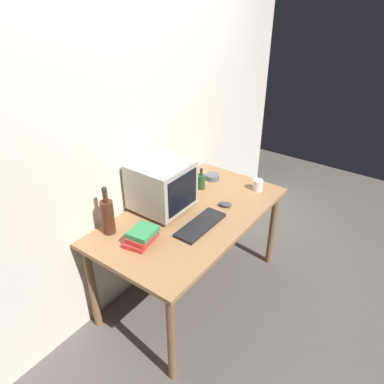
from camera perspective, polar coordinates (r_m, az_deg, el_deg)
ground_plane at (r=3.14m, az=0.00°, el=-14.92°), size 6.00×6.00×0.00m
back_wall at (r=2.72m, az=-8.23°, el=8.76°), size 4.00×0.08×2.50m
desk at (r=2.71m, az=0.00°, el=-4.91°), size 1.51×0.83×0.75m
crt_monitor at (r=2.63m, az=-4.79°, el=0.97°), size 0.38×0.39×0.37m
keyboard at (r=2.52m, az=1.34°, el=-5.17°), size 0.42×0.15×0.02m
computer_mouse at (r=2.75m, az=5.21°, el=-1.93°), size 0.09×0.12×0.04m
bottle_tall at (r=2.46m, az=-13.04°, el=-3.64°), size 0.08×0.08×0.35m
bottle_short at (r=2.95m, az=1.45°, el=1.74°), size 0.06×0.06×0.18m
book_stack at (r=2.38m, az=-7.82°, el=-6.87°), size 0.25×0.20×0.10m
mug at (r=2.99m, az=10.30°, el=1.10°), size 0.12×0.08×0.09m
cd_spindle at (r=3.12m, az=3.17°, el=2.40°), size 0.12×0.12×0.04m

